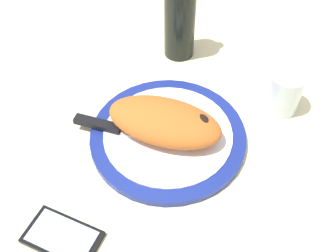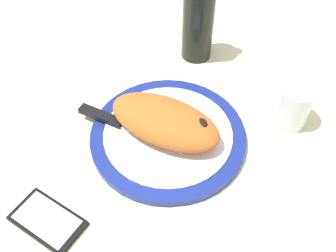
{
  "view_description": "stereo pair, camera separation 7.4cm",
  "coord_description": "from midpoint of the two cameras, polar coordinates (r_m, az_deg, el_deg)",
  "views": [
    {
      "loc": [
        -19.41,
        43.37,
        60.23
      ],
      "look_at": [
        0.0,
        0.0,
        3.85
      ],
      "focal_mm": 41.66,
      "sensor_mm": 36.0,
      "label": 1
    },
    {
      "loc": [
        -25.88,
        39.85,
        60.23
      ],
      "look_at": [
        0.0,
        0.0,
        3.85
      ],
      "focal_mm": 41.66,
      "sensor_mm": 36.0,
      "label": 2
    }
  ],
  "objects": [
    {
      "name": "ground_plane",
      "position": [
        0.78,
        2.71,
        -2.7
      ],
      "size": [
        150.0,
        150.0,
        3.0
      ],
      "primitive_type": "cube",
      "color": "beige"
    },
    {
      "name": "plate",
      "position": [
        0.76,
        2.77,
        -1.61
      ],
      "size": [
        30.32,
        30.32,
        1.85
      ],
      "color": "navy",
      "rests_on": "ground_plane"
    },
    {
      "name": "calzone",
      "position": [
        0.73,
        2.57,
        0.77
      ],
      "size": [
        23.06,
        13.11,
        5.94
      ],
      "color": "#C16023",
      "rests_on": "plate"
    },
    {
      "name": "fork",
      "position": [
        0.8,
        2.44,
        2.87
      ],
      "size": [
        15.76,
        3.62,
        0.4
      ],
      "color": "silver",
      "rests_on": "plate"
    },
    {
      "name": "knife",
      "position": [
        0.77,
        -5.1,
        0.49
      ],
      "size": [
        23.22,
        4.4,
        1.2
      ],
      "color": "silver",
      "rests_on": "plate"
    },
    {
      "name": "smartphone",
      "position": [
        0.69,
        -14.26,
        -13.49
      ],
      "size": [
        12.07,
        7.0,
        1.16
      ],
      "color": "black",
      "rests_on": "ground_plane"
    },
    {
      "name": "water_glass",
      "position": [
        0.82,
        20.16,
        2.42
      ],
      "size": [
        7.08,
        7.08,
        9.07
      ],
      "color": "silver",
      "rests_on": "ground_plane"
    },
    {
      "name": "wine_bottle",
      "position": [
        0.89,
        6.92,
        15.35
      ],
      "size": [
        7.03,
        7.03,
        25.98
      ],
      "color": "black",
      "rests_on": "ground_plane"
    }
  ]
}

